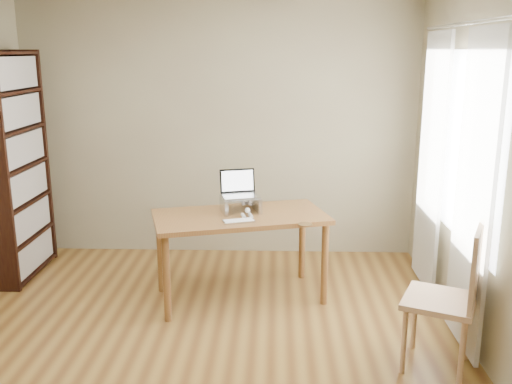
% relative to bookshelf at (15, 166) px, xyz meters
% --- Properties ---
extents(room, '(4.04, 4.54, 2.64)m').
position_rel_bookshelf_xyz_m(room, '(1.86, -1.54, 0.25)').
color(room, brown).
rests_on(room, ground).
extents(bookshelf, '(0.30, 0.90, 2.10)m').
position_rel_bookshelf_xyz_m(bookshelf, '(0.00, 0.00, 0.00)').
color(bookshelf, black).
rests_on(bookshelf, ground).
extents(curtains, '(0.03, 1.90, 2.25)m').
position_rel_bookshelf_xyz_m(curtains, '(3.75, -0.75, 0.12)').
color(curtains, silver).
rests_on(curtains, ground).
extents(desk, '(1.58, 1.08, 0.75)m').
position_rel_bookshelf_xyz_m(desk, '(2.12, -0.48, -0.39)').
color(desk, brown).
rests_on(desk, ground).
extents(laptop_stand, '(0.32, 0.25, 0.13)m').
position_rel_bookshelf_xyz_m(laptop_stand, '(2.12, -0.40, -0.22)').
color(laptop_stand, silver).
rests_on(laptop_stand, desk).
extents(laptop, '(0.35, 0.33, 0.22)m').
position_rel_bookshelf_xyz_m(laptop, '(2.12, -0.35, -0.11)').
color(laptop, silver).
rests_on(laptop, laptop_stand).
extents(keyboard, '(0.28, 0.19, 0.02)m').
position_rel_bookshelf_xyz_m(keyboard, '(2.12, -0.70, -0.29)').
color(keyboard, silver).
rests_on(keyboard, desk).
extents(coaster, '(0.11, 0.11, 0.01)m').
position_rel_bookshelf_xyz_m(coaster, '(2.65, -0.75, -0.30)').
color(coaster, '#4F371B').
rests_on(coaster, desk).
extents(cat, '(0.24, 0.48, 0.15)m').
position_rel_bookshelf_xyz_m(cat, '(2.15, -0.37, -0.24)').
color(cat, '#433C35').
rests_on(cat, desk).
extents(chair, '(0.60, 0.59, 1.01)m').
position_rel_bookshelf_xyz_m(chair, '(3.59, -1.55, -0.50)').
color(chair, tan).
rests_on(chair, ground).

